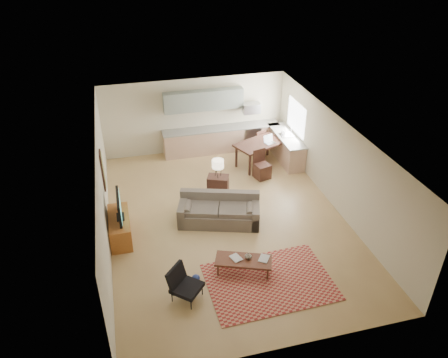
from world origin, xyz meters
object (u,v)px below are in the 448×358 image
object	(u,v)px
sofa	(219,210)
tv_credenza	(120,227)
armchair	(187,285)
dining_table	(259,154)
console_table	(218,187)
coffee_table	(243,266)

from	to	relation	value
sofa	tv_credenza	xyz separation A→B (m)	(-2.71, -0.01, -0.08)
armchair	tv_credenza	size ratio (longest dim) A/B	0.56
tv_credenza	dining_table	distance (m)	5.65
console_table	dining_table	xyz separation A→B (m)	(1.85, 1.64, 0.06)
coffee_table	armchair	size ratio (longest dim) A/B	1.71
coffee_table	armchair	bearing A→B (deg)	-140.56
sofa	tv_credenza	distance (m)	2.72
armchair	sofa	bearing A→B (deg)	13.90
armchair	dining_table	size ratio (longest dim) A/B	0.47
tv_credenza	dining_table	size ratio (longest dim) A/B	0.85
armchair	console_table	distance (m)	4.21
armchair	dining_table	xyz separation A→B (m)	(3.51, 5.51, 0.03)
sofa	console_table	world-z (taller)	sofa
sofa	armchair	distance (m)	2.95
coffee_table	dining_table	xyz separation A→B (m)	(2.05, 5.02, 0.22)
sofa	dining_table	world-z (taller)	dining_table
tv_credenza	console_table	distance (m)	3.25
tv_credenza	console_table	bearing A→B (deg)	23.05
sofa	armchair	size ratio (longest dim) A/B	2.96
coffee_table	dining_table	distance (m)	5.43
sofa	console_table	xyz separation A→B (m)	(0.28, 1.26, -0.04)
armchair	coffee_table	bearing A→B (deg)	-29.81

